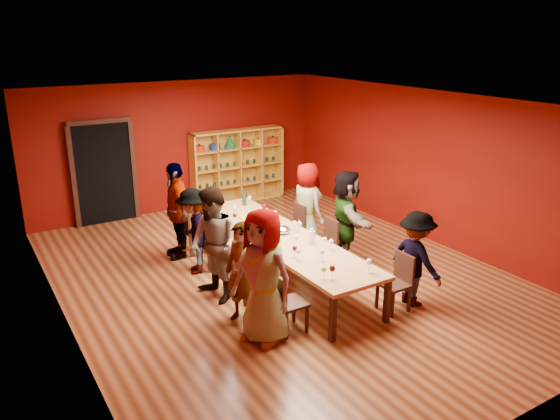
% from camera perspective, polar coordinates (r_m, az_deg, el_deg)
% --- Properties ---
extents(room_shell, '(7.10, 9.10, 3.04)m').
position_cam_1_polar(room_shell, '(9.06, 0.03, 1.75)').
color(room_shell, brown).
rests_on(room_shell, ground).
extents(tasting_table, '(1.10, 4.50, 0.75)m').
position_cam_1_polar(tasting_table, '(9.32, 0.03, -2.98)').
color(tasting_table, '#B7844C').
rests_on(tasting_table, ground).
extents(doorway, '(1.40, 0.17, 2.30)m').
position_cam_1_polar(doorway, '(12.51, -17.95, 3.72)').
color(doorway, black).
rests_on(doorway, ground).
extents(shelving_unit, '(2.40, 0.40, 1.80)m').
position_cam_1_polar(shelving_unit, '(13.50, -4.52, 4.99)').
color(shelving_unit, gold).
rests_on(shelving_unit, ground).
extents(chair_person_left_0, '(0.42, 0.42, 0.89)m').
position_cam_1_polar(chair_person_left_0, '(7.71, 0.57, -9.42)').
color(chair_person_left_0, black).
rests_on(chair_person_left_0, ground).
extents(person_left_0, '(0.83, 1.05, 1.90)m').
position_cam_1_polar(person_left_0, '(7.35, -1.77, -6.96)').
color(person_left_0, '#535459').
rests_on(person_left_0, ground).
extents(chair_person_left_1, '(0.42, 0.42, 0.89)m').
position_cam_1_polar(chair_person_left_1, '(8.17, -1.66, -7.76)').
color(chair_person_left_1, black).
rests_on(chair_person_left_1, ground).
extents(person_left_1, '(0.58, 0.66, 1.53)m').
position_cam_1_polar(person_left_1, '(7.89, -4.07, -6.62)').
color(person_left_1, '#131535').
rests_on(person_left_1, ground).
extents(chair_person_left_2, '(0.42, 0.42, 0.89)m').
position_cam_1_polar(chair_person_left_2, '(8.84, -4.38, -5.70)').
color(chair_person_left_2, black).
rests_on(chair_person_left_2, ground).
extents(person_left_2, '(0.56, 0.92, 1.83)m').
position_cam_1_polar(person_left_2, '(8.51, -6.97, -3.70)').
color(person_left_2, silver).
rests_on(person_left_2, ground).
extents(chair_person_left_3, '(0.42, 0.42, 0.89)m').
position_cam_1_polar(chair_person_left_3, '(9.78, -7.41, -3.38)').
color(chair_person_left_3, black).
rests_on(chair_person_left_3, ground).
extents(person_left_3, '(0.72, 1.07, 1.53)m').
position_cam_1_polar(person_left_3, '(9.58, -9.01, -2.20)').
color(person_left_3, '#545459').
rests_on(person_left_3, ground).
extents(chair_person_left_4, '(0.42, 0.42, 0.89)m').
position_cam_1_polar(chair_person_left_4, '(10.49, -9.27, -1.94)').
color(chair_person_left_4, black).
rests_on(chair_person_left_4, ground).
extents(person_left_4, '(0.59, 1.11, 1.82)m').
position_cam_1_polar(person_left_4, '(10.26, -10.74, -0.03)').
color(person_left_4, '#151E3B').
rests_on(person_left_4, ground).
extents(chair_person_right_0, '(0.42, 0.42, 0.89)m').
position_cam_1_polar(chair_person_right_0, '(8.51, 12.25, -7.07)').
color(chair_person_right_0, black).
rests_on(chair_person_right_0, ground).
extents(person_right_0, '(0.42, 0.98, 1.51)m').
position_cam_1_polar(person_right_0, '(8.63, 14.00, -4.97)').
color(person_right_0, '#4A4A4F').
rests_on(person_right_0, ground).
extents(chair_person_right_2, '(0.42, 0.42, 0.89)m').
position_cam_1_polar(chair_person_right_2, '(9.81, 4.83, -3.21)').
color(chair_person_right_2, black).
rests_on(chair_person_right_2, ground).
extents(person_right_2, '(1.04, 1.67, 1.74)m').
position_cam_1_polar(person_right_2, '(9.93, 6.92, -0.72)').
color(person_right_2, silver).
rests_on(person_right_2, ground).
extents(chair_person_right_3, '(0.42, 0.42, 0.89)m').
position_cam_1_polar(chair_person_right_3, '(10.59, 1.58, -1.49)').
color(chair_person_right_3, black).
rests_on(chair_person_right_3, ground).
extents(person_right_3, '(0.46, 0.83, 1.67)m').
position_cam_1_polar(person_right_3, '(10.63, 2.86, 0.51)').
color(person_right_3, pink).
rests_on(person_right_3, ground).
extents(wine_glass_0, '(0.09, 0.09, 0.22)m').
position_cam_1_polar(wine_glass_0, '(9.35, 2.04, -1.55)').
color(wine_glass_0, silver).
rests_on(wine_glass_0, tasting_table).
extents(wine_glass_1, '(0.09, 0.09, 0.22)m').
position_cam_1_polar(wine_glass_1, '(10.58, -6.28, 0.76)').
color(wine_glass_1, silver).
rests_on(wine_glass_1, tasting_table).
extents(wine_glass_2, '(0.09, 0.09, 0.22)m').
position_cam_1_polar(wine_glass_2, '(11.02, -3.67, 1.54)').
color(wine_glass_2, silver).
rests_on(wine_glass_2, tasting_table).
extents(wine_glass_3, '(0.08, 0.08, 0.19)m').
position_cam_1_polar(wine_glass_3, '(8.68, 5.38, -3.35)').
color(wine_glass_3, silver).
rests_on(wine_glass_3, tasting_table).
extents(wine_glass_4, '(0.08, 0.08, 0.20)m').
position_cam_1_polar(wine_glass_4, '(9.78, -4.08, -0.77)').
color(wine_glass_4, silver).
rests_on(wine_glass_4, tasting_table).
extents(wine_glass_5, '(0.07, 0.07, 0.18)m').
position_cam_1_polar(wine_glass_5, '(8.94, -1.34, -2.67)').
color(wine_glass_5, silver).
rests_on(wine_glass_5, tasting_table).
extents(wine_glass_6, '(0.07, 0.07, 0.19)m').
position_cam_1_polar(wine_glass_6, '(10.69, -6.39, 0.78)').
color(wine_glass_6, silver).
rests_on(wine_glass_6, tasting_table).
extents(wine_glass_7, '(0.08, 0.08, 0.20)m').
position_cam_1_polar(wine_glass_7, '(7.69, 4.61, -6.24)').
color(wine_glass_7, silver).
rests_on(wine_glass_7, tasting_table).
extents(wine_glass_8, '(0.08, 0.08, 0.20)m').
position_cam_1_polar(wine_glass_8, '(9.98, -0.53, -0.34)').
color(wine_glass_8, silver).
rests_on(wine_glass_8, tasting_table).
extents(wine_glass_9, '(0.08, 0.08, 0.20)m').
position_cam_1_polar(wine_glass_9, '(8.28, 4.43, -4.43)').
color(wine_glass_9, silver).
rests_on(wine_glass_9, tasting_table).
extents(wine_glass_10, '(0.09, 0.09, 0.22)m').
position_cam_1_polar(wine_glass_10, '(7.97, 9.30, -5.43)').
color(wine_glass_10, silver).
rests_on(wine_glass_10, tasting_table).
extents(wine_glass_11, '(0.07, 0.07, 0.19)m').
position_cam_1_polar(wine_glass_11, '(9.22, -2.45, -2.01)').
color(wine_glass_11, silver).
rests_on(wine_glass_11, tasting_table).
extents(wine_glass_12, '(0.08, 0.08, 0.20)m').
position_cam_1_polar(wine_glass_12, '(9.87, -4.73, -0.61)').
color(wine_glass_12, silver).
rests_on(wine_glass_12, tasting_table).
extents(wine_glass_13, '(0.07, 0.07, 0.19)m').
position_cam_1_polar(wine_glass_13, '(10.91, -3.21, 1.24)').
color(wine_glass_13, silver).
rests_on(wine_glass_13, tasting_table).
extents(wine_glass_14, '(0.09, 0.09, 0.22)m').
position_cam_1_polar(wine_glass_14, '(10.27, -1.66, 0.31)').
color(wine_glass_14, silver).
rests_on(wine_glass_14, tasting_table).
extents(wine_glass_15, '(0.08, 0.08, 0.20)m').
position_cam_1_polar(wine_glass_15, '(9.44, 1.55, -1.44)').
color(wine_glass_15, silver).
rests_on(wine_glass_15, tasting_table).
extents(wine_glass_16, '(0.07, 0.07, 0.18)m').
position_cam_1_polar(wine_glass_16, '(8.77, 4.71, -3.15)').
color(wine_glass_16, silver).
rests_on(wine_glass_16, tasting_table).
extents(wine_glass_17, '(0.08, 0.08, 0.19)m').
position_cam_1_polar(wine_glass_17, '(8.83, 1.70, -2.93)').
color(wine_glass_17, silver).
rests_on(wine_glass_17, tasting_table).
extents(wine_glass_18, '(0.08, 0.08, 0.19)m').
position_cam_1_polar(wine_glass_18, '(10.29, -4.78, 0.18)').
color(wine_glass_18, silver).
rests_on(wine_glass_18, tasting_table).
extents(wine_glass_19, '(0.08, 0.08, 0.20)m').
position_cam_1_polar(wine_glass_19, '(8.27, 1.94, -4.39)').
color(wine_glass_19, silver).
rests_on(wine_glass_19, tasting_table).
extents(wine_glass_20, '(0.09, 0.09, 0.22)m').
position_cam_1_polar(wine_glass_20, '(9.65, -0.55, -0.91)').
color(wine_glass_20, silver).
rests_on(wine_glass_20, tasting_table).
extents(wine_glass_21, '(0.09, 0.09, 0.21)m').
position_cam_1_polar(wine_glass_21, '(7.70, 5.48, -6.17)').
color(wine_glass_21, silver).
rests_on(wine_glass_21, tasting_table).
extents(wine_glass_22, '(0.08, 0.08, 0.19)m').
position_cam_1_polar(wine_glass_22, '(8.39, 1.54, -4.09)').
color(wine_glass_22, silver).
rests_on(wine_glass_22, tasting_table).
extents(spittoon_bowl, '(0.26, 0.26, 0.14)m').
position_cam_1_polar(spittoon_bowl, '(9.38, 0.30, -2.10)').
color(spittoon_bowl, silver).
rests_on(spittoon_bowl, tasting_table).
extents(carafe_a, '(0.11, 0.11, 0.25)m').
position_cam_1_polar(carafe_a, '(9.52, -2.17, -1.47)').
color(carafe_a, silver).
rests_on(carafe_a, tasting_table).
extents(carafe_b, '(0.11, 0.11, 0.27)m').
position_cam_1_polar(carafe_b, '(8.92, 3.34, -2.84)').
color(carafe_b, silver).
rests_on(carafe_b, tasting_table).
extents(wine_bottle, '(0.11, 0.11, 0.34)m').
position_cam_1_polar(wine_bottle, '(10.88, -3.76, 1.15)').
color(wine_bottle, '#143817').
rests_on(wine_bottle, tasting_table).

